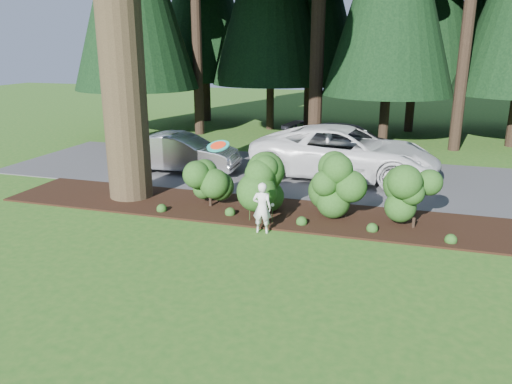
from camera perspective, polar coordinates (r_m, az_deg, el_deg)
ground at (r=10.50m, az=-1.63°, el=-8.08°), size 80.00×80.00×0.00m
mulch_bed at (r=13.39m, az=2.84°, el=-2.41°), size 16.00×2.50×0.05m
driveway at (r=17.37m, az=6.34°, el=1.94°), size 22.00×6.00×0.03m
shrub_row at (r=12.89m, az=6.08°, el=0.41°), size 6.53×1.60×1.61m
lily_cluster at (r=12.54m, az=0.58°, el=-1.46°), size 0.69×0.09×0.57m
car_silver_wagon at (r=17.76m, az=-8.59°, el=4.46°), size 4.16×1.66×1.35m
car_white_suv at (r=17.00m, az=10.09°, el=4.49°), size 6.37×3.29×1.72m
car_dark_suv at (r=19.29m, az=10.52°, el=5.44°), size 5.11×2.62×1.42m
child at (r=11.89m, az=0.70°, el=-1.81°), size 0.48×0.33×1.25m
frisbee at (r=12.09m, az=-4.35°, el=5.29°), size 0.57×0.53×0.24m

